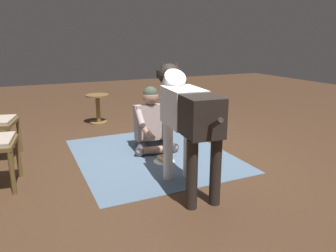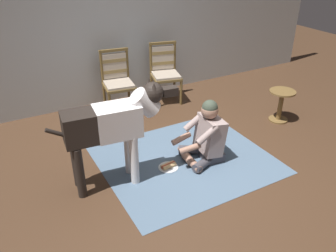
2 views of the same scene
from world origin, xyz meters
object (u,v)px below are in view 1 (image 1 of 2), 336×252
round_side_table (98,106)px  large_dog (186,111)px  hot_dog_on_plate (164,160)px  person_sitting_on_floor (152,124)px

round_side_table → large_dog: bearing=-175.5°
large_dog → hot_dog_on_plate: (0.65, -0.07, -0.73)m
hot_dog_on_plate → person_sitting_on_floor: bearing=-5.8°
person_sitting_on_floor → hot_dog_on_plate: (-0.51, 0.05, -0.31)m
large_dog → round_side_table: size_ratio=2.93×
hot_dog_on_plate → round_side_table: round_side_table is taller
hot_dog_on_plate → large_dog: bearing=174.2°
large_dog → round_side_table: (2.76, 0.22, -0.46)m
person_sitting_on_floor → hot_dog_on_plate: 0.60m
person_sitting_on_floor → hot_dog_on_plate: bearing=174.2°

